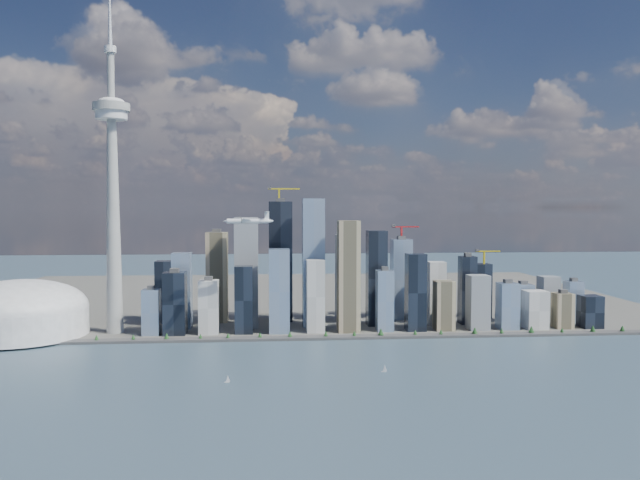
{
  "coord_description": "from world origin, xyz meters",
  "views": [
    {
      "loc": [
        -57.04,
        -685.29,
        200.18
      ],
      "look_at": [
        19.96,
        260.0,
        150.48
      ],
      "focal_mm": 35.0,
      "sensor_mm": 36.0,
      "label": 1
    }
  ],
  "objects": [
    {
      "name": "sailboat_west",
      "position": [
        -105.55,
        23.8,
        3.04
      ],
      "size": [
        6.86,
        2.37,
        9.48
      ],
      "rotation": [
        0.0,
        0.0,
        -0.1
      ],
      "color": "silver",
      "rests_on": "ground"
    },
    {
      "name": "airplane",
      "position": [
        -87.2,
        217.75,
        181.46
      ],
      "size": [
        72.05,
        63.85,
        17.56
      ],
      "rotation": [
        0.0,
        0.0,
        0.12
      ],
      "color": "silver",
      "rests_on": "ground"
    },
    {
      "name": "skyscraper_cluster",
      "position": [
        59.62,
        336.82,
        71.82
      ],
      "size": [
        736.0,
        142.0,
        233.16
      ],
      "color": "black",
      "rests_on": "land"
    },
    {
      "name": "shoreline_trees",
      "position": [
        0.0,
        250.0,
        8.78
      ],
      "size": [
        960.53,
        7.2,
        8.8
      ],
      "color": "#3F2D1E",
      "rests_on": "seawall"
    },
    {
      "name": "needle_tower",
      "position": [
        -300.0,
        310.0,
        235.84
      ],
      "size": [
        56.0,
        56.0,
        550.5
      ],
      "color": "gray",
      "rests_on": "land"
    },
    {
      "name": "sailboat_east",
      "position": [
        81.9,
        54.12,
        3.15
      ],
      "size": [
        7.06,
        3.44,
        9.82
      ],
      "rotation": [
        0.0,
        0.0,
        -0.27
      ],
      "color": "silver",
      "rests_on": "ground"
    },
    {
      "name": "ground",
      "position": [
        0.0,
        0.0,
        0.0
      ],
      "size": [
        4000.0,
        4000.0,
        0.0
      ],
      "primitive_type": "plane",
      "color": "#2D404E",
      "rests_on": "ground"
    },
    {
      "name": "seawall",
      "position": [
        0.0,
        250.0,
        2.0
      ],
      "size": [
        1100.0,
        22.0,
        4.0
      ],
      "primitive_type": "cube",
      "color": "#383838",
      "rests_on": "ground"
    },
    {
      "name": "land",
      "position": [
        0.0,
        700.0,
        1.5
      ],
      "size": [
        1400.0,
        900.0,
        3.0
      ],
      "primitive_type": "cube",
      "color": "#4C4C47",
      "rests_on": "ground"
    },
    {
      "name": "dome_stadium",
      "position": [
        -440.0,
        300.0,
        39.44
      ],
      "size": [
        200.0,
        200.0,
        86.0
      ],
      "color": "#BDBDBD",
      "rests_on": "land"
    }
  ]
}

